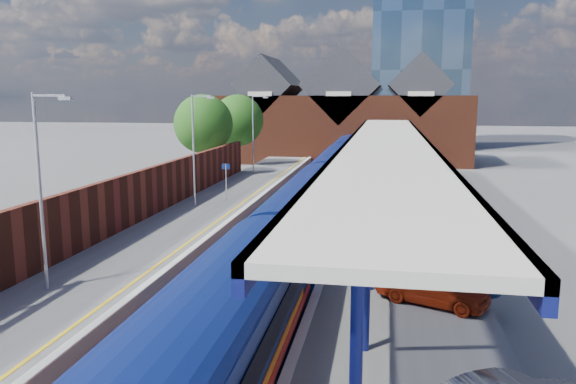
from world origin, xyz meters
name	(u,v)px	position (x,y,z in m)	size (l,w,h in m)	color
ground	(312,201)	(0.00, 30.00, 0.00)	(240.00, 240.00, 0.00)	#5B5B5E
ballast_bed	(290,232)	(0.00, 20.00, 0.03)	(6.00, 76.00, 0.06)	#473D33
rails	(290,230)	(0.00, 20.00, 0.12)	(4.51, 76.00, 0.14)	slate
left_platform	(200,220)	(-5.50, 20.00, 0.50)	(5.00, 76.00, 1.00)	#565659
right_platform	(394,228)	(6.00, 20.00, 0.50)	(6.00, 76.00, 1.00)	#565659
coping_left	(238,213)	(-3.15, 20.00, 1.02)	(0.30, 76.00, 0.05)	silver
coping_right	(344,217)	(3.15, 20.00, 1.02)	(0.30, 76.00, 0.05)	silver
yellow_line	(228,213)	(-3.75, 20.00, 1.01)	(0.14, 76.00, 0.01)	yellow
train	(324,186)	(1.49, 24.47, 2.12)	(2.90, 65.92, 3.45)	#0B1852
canopy	(387,142)	(5.48, 21.95, 5.25)	(4.50, 52.00, 4.48)	navy
lamp_post_b	(43,180)	(-6.36, 6.00, 4.99)	(1.48, 0.18, 7.00)	#A5A8AA
lamp_post_c	(195,143)	(-6.36, 22.00, 4.99)	(1.48, 0.18, 7.00)	#A5A8AA
lamp_post_d	(254,129)	(-6.36, 38.00, 4.99)	(1.48, 0.18, 7.00)	#A5A8AA
platform_sign	(226,176)	(-5.00, 24.00, 2.69)	(0.55, 0.08, 2.50)	#A5A8AA
brick_wall	(106,208)	(-8.10, 13.54, 2.45)	(0.35, 50.00, 3.86)	#5D2818
station_building	(342,117)	(0.00, 58.00, 5.45)	(30.00, 12.12, 13.78)	#5D2818
glass_tower	(420,15)	(10.00, 80.00, 20.20)	(14.20, 14.20, 40.30)	#445F75
tree_near	(205,126)	(-10.35, 35.91, 5.35)	(5.20, 5.20, 8.10)	#382314
tree_far	(239,122)	(-9.35, 43.91, 5.35)	(5.20, 5.20, 8.10)	#382314
parked_car_red	(433,285)	(7.10, 6.91, 1.64)	(1.50, 3.73, 1.27)	maroon
parked_car_dark	(429,242)	(7.38, 12.62, 1.65)	(1.81, 4.45, 1.29)	black
parked_car_blue	(442,270)	(7.56, 8.73, 1.63)	(2.10, 4.55, 1.26)	navy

